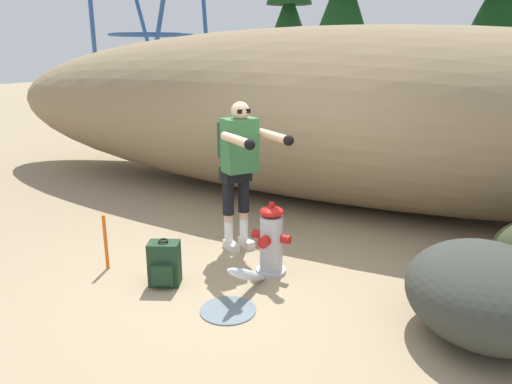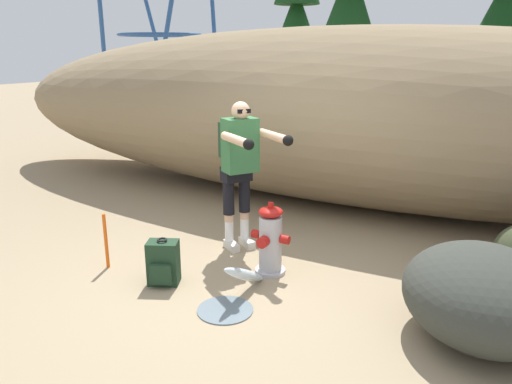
{
  "view_description": "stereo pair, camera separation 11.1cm",
  "coord_description": "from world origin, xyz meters",
  "px_view_note": "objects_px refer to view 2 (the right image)",
  "views": [
    {
      "loc": [
        2.21,
        -3.85,
        2.24
      ],
      "look_at": [
        -0.12,
        0.65,
        0.75
      ],
      "focal_mm": 34.25,
      "sensor_mm": 36.0,
      "label": 1
    },
    {
      "loc": [
        2.31,
        -3.8,
        2.24
      ],
      "look_at": [
        -0.12,
        0.65,
        0.75
      ],
      "focal_mm": 34.25,
      "sensor_mm": 36.0,
      "label": 2
    }
  ],
  "objects_px": {
    "boulder_small": "(483,296)",
    "utility_worker": "(240,158)",
    "spare_backpack": "(163,263)",
    "fire_hydrant": "(270,241)",
    "survey_stake": "(106,241)"
  },
  "relations": [
    {
      "from": "survey_stake",
      "to": "spare_backpack",
      "type": "bearing_deg",
      "value": -0.37
    },
    {
      "from": "fire_hydrant",
      "to": "survey_stake",
      "type": "height_order",
      "value": "fire_hydrant"
    },
    {
      "from": "utility_worker",
      "to": "survey_stake",
      "type": "distance_m",
      "value": 1.68
    },
    {
      "from": "boulder_small",
      "to": "survey_stake",
      "type": "xyz_separation_m",
      "value": [
        -3.59,
        -0.43,
        -0.09
      ]
    },
    {
      "from": "utility_worker",
      "to": "spare_backpack",
      "type": "distance_m",
      "value": 1.43
    },
    {
      "from": "fire_hydrant",
      "to": "survey_stake",
      "type": "bearing_deg",
      "value": -155.64
    },
    {
      "from": "utility_worker",
      "to": "spare_backpack",
      "type": "relative_size",
      "value": 3.63
    },
    {
      "from": "boulder_small",
      "to": "utility_worker",
      "type": "bearing_deg",
      "value": 165.44
    },
    {
      "from": "boulder_small",
      "to": "spare_backpack",
      "type": "bearing_deg",
      "value": -171.2
    },
    {
      "from": "fire_hydrant",
      "to": "boulder_small",
      "type": "height_order",
      "value": "boulder_small"
    },
    {
      "from": "spare_backpack",
      "to": "fire_hydrant",
      "type": "bearing_deg",
      "value": 105.93
    },
    {
      "from": "fire_hydrant",
      "to": "boulder_small",
      "type": "xyz_separation_m",
      "value": [
        2.01,
        -0.28,
        0.03
      ]
    },
    {
      "from": "fire_hydrant",
      "to": "survey_stake",
      "type": "relative_size",
      "value": 1.28
    },
    {
      "from": "fire_hydrant",
      "to": "survey_stake",
      "type": "xyz_separation_m",
      "value": [
        -1.58,
        -0.71,
        -0.05
      ]
    },
    {
      "from": "fire_hydrant",
      "to": "utility_worker",
      "type": "xyz_separation_m",
      "value": [
        -0.59,
        0.39,
        0.73
      ]
    }
  ]
}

